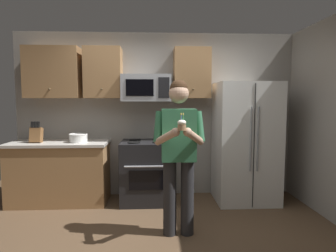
{
  "coord_description": "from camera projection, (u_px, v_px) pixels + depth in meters",
  "views": [
    {
      "loc": [
        -0.04,
        -2.85,
        1.53
      ],
      "look_at": [
        0.12,
        0.27,
        1.25
      ],
      "focal_mm": 30.19,
      "sensor_mm": 36.0,
      "label": 1
    }
  ],
  "objects": [
    {
      "name": "ground_plane",
      "position": [
        158.0,
        246.0,
        2.98
      ],
      "size": [
        6.0,
        6.0,
        0.0
      ],
      "primitive_type": "plane",
      "color": "brown"
    },
    {
      "name": "wall_back",
      "position": [
        156.0,
        115.0,
        4.6
      ],
      "size": [
        4.4,
        0.1,
        2.6
      ],
      "primitive_type": "cube",
      "color": "gray",
      "rests_on": "ground"
    },
    {
      "name": "oven_range",
      "position": [
        147.0,
        171.0,
        4.28
      ],
      "size": [
        0.76,
        0.7,
        0.93
      ],
      "color": "black",
      "rests_on": "ground"
    },
    {
      "name": "microwave",
      "position": [
        146.0,
        88.0,
        4.29
      ],
      "size": [
        0.74,
        0.41,
        0.4
      ],
      "color": "#9EA0A5"
    },
    {
      "name": "refrigerator",
      "position": [
        246.0,
        142.0,
        4.28
      ],
      "size": [
        0.9,
        0.75,
        1.8
      ],
      "color": "white",
      "rests_on": "ground"
    },
    {
      "name": "cabinet_row_upper",
      "position": [
        108.0,
        73.0,
        4.29
      ],
      "size": [
        2.78,
        0.36,
        0.76
      ],
      "color": "#9E7247"
    },
    {
      "name": "counter_left",
      "position": [
        60.0,
        172.0,
        4.24
      ],
      "size": [
        1.44,
        0.66,
        0.92
      ],
      "color": "#9E7247",
      "rests_on": "ground"
    },
    {
      "name": "knife_block",
      "position": [
        36.0,
        135.0,
        4.12
      ],
      "size": [
        0.16,
        0.15,
        0.32
      ],
      "color": "brown",
      "rests_on": "counter_left"
    },
    {
      "name": "bowl_large_white",
      "position": [
        78.0,
        138.0,
        4.17
      ],
      "size": [
        0.27,
        0.27,
        0.12
      ],
      "color": "white",
      "rests_on": "counter_left"
    },
    {
      "name": "person",
      "position": [
        179.0,
        149.0,
        3.15
      ],
      "size": [
        0.6,
        0.48,
        1.76
      ],
      "color": "#262628",
      "rests_on": "ground"
    },
    {
      "name": "cupcake",
      "position": [
        182.0,
        125.0,
        2.8
      ],
      "size": [
        0.09,
        0.09,
        0.17
      ],
      "color": "#A87F56"
    }
  ]
}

